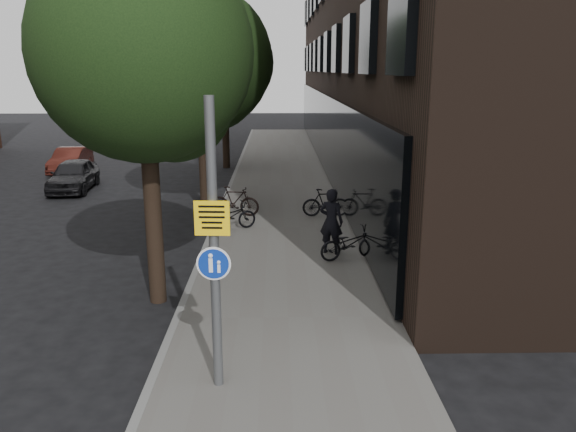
{
  "coord_description": "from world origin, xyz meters",
  "views": [
    {
      "loc": [
        0.04,
        -7.09,
        4.96
      ],
      "look_at": [
        0.26,
        4.23,
        2.0
      ],
      "focal_mm": 35.0,
      "sensor_mm": 36.0,
      "label": 1
    }
  ],
  "objects_px": {
    "signpost": "(214,248)",
    "parked_bike_facade_near": "(350,243)",
    "pedestrian": "(331,221)",
    "parked_car_near": "(73,175)"
  },
  "relations": [
    {
      "from": "pedestrian",
      "to": "parked_bike_facade_near",
      "type": "distance_m",
      "value": 0.82
    },
    {
      "from": "signpost",
      "to": "parked_bike_facade_near",
      "type": "distance_m",
      "value": 6.9
    },
    {
      "from": "pedestrian",
      "to": "parked_car_near",
      "type": "bearing_deg",
      "value": -17.67
    },
    {
      "from": "signpost",
      "to": "parked_car_near",
      "type": "relative_size",
      "value": 1.17
    },
    {
      "from": "signpost",
      "to": "pedestrian",
      "type": "xyz_separation_m",
      "value": [
        2.39,
        6.51,
        -1.38
      ]
    },
    {
      "from": "pedestrian",
      "to": "parked_car_near",
      "type": "xyz_separation_m",
      "value": [
        -10.04,
        8.98,
        -0.36
      ]
    },
    {
      "from": "parked_bike_facade_near",
      "to": "parked_car_near",
      "type": "bearing_deg",
      "value": 30.22
    },
    {
      "from": "pedestrian",
      "to": "parked_bike_facade_near",
      "type": "relative_size",
      "value": 1.09
    },
    {
      "from": "signpost",
      "to": "parked_bike_facade_near",
      "type": "xyz_separation_m",
      "value": [
        2.84,
        6.01,
        -1.84
      ]
    },
    {
      "from": "signpost",
      "to": "parked_bike_facade_near",
      "type": "height_order",
      "value": "signpost"
    }
  ]
}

